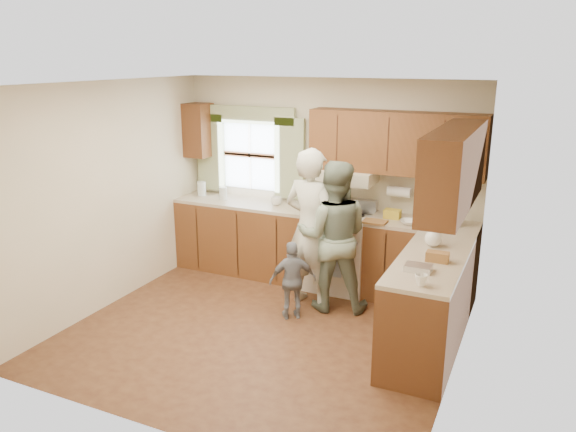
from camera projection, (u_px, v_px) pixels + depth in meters
The scene contains 6 objects.
room at pixel (262, 215), 5.46m from camera, with size 3.80×3.80×3.80m.
kitchen_fixtures at pixel (355, 233), 6.27m from camera, with size 3.80×2.25×2.15m.
stove at pixel (339, 251), 6.81m from camera, with size 0.76×0.67×1.07m.
woman_left at pixel (311, 228), 6.23m from camera, with size 0.66×0.43×1.80m, color beige.
woman_right at pixel (333, 236), 6.14m from camera, with size 0.82×0.64×1.68m, color #2A422E.
child at pixel (293, 280), 6.00m from camera, with size 0.51×0.21×0.86m, color slate.
Camera 1 is at (2.44, -4.66, 2.74)m, focal length 35.00 mm.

